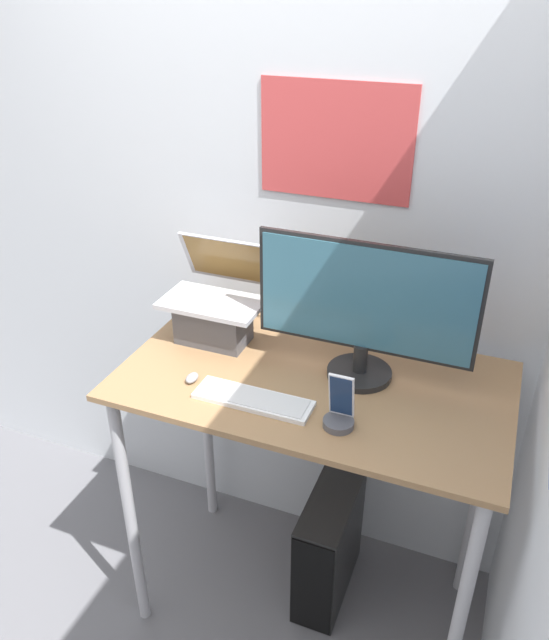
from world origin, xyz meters
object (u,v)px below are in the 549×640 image
object	(u,v)px
mouse	(192,378)
computer_tower	(329,545)
cell_phone	(340,413)
laptop	(215,311)
keyboard	(253,399)
monitor	(364,311)

from	to	relation	value
mouse	computer_tower	distance (m)	0.95
cell_phone	laptop	bearing A→B (deg)	150.73
keyboard	laptop	bearing A→B (deg)	132.61
cell_phone	computer_tower	distance (m)	0.91
computer_tower	monitor	bearing A→B (deg)	-17.23
computer_tower	laptop	bearing A→B (deg)	178.18
laptop	cell_phone	size ratio (longest dim) A/B	1.99
monitor	keyboard	world-z (taller)	monitor
laptop	monitor	bearing A→B (deg)	-3.98
cell_phone	mouse	bearing A→B (deg)	175.64
monitor	computer_tower	world-z (taller)	monitor
laptop	mouse	world-z (taller)	laptop
laptop	monitor	size ratio (longest dim) A/B	0.51
keyboard	mouse	world-z (taller)	mouse
laptop	mouse	xyz separation A→B (m)	(0.04, -0.26, -0.09)
laptop	cell_phone	xyz separation A→B (m)	(0.52, -0.29, -0.06)
keyboard	cell_phone	world-z (taller)	cell_phone
keyboard	mouse	bearing A→B (deg)	173.13
monitor	keyboard	xyz separation A→B (m)	(-0.25, -0.25, -0.22)
laptop	cell_phone	bearing A→B (deg)	-29.27
keyboard	cell_phone	distance (m)	0.27
cell_phone	keyboard	bearing A→B (deg)	177.71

